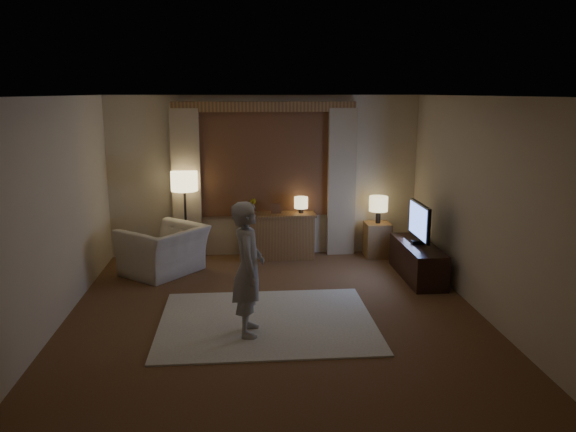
{
  "coord_description": "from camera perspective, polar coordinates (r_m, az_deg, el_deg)",
  "views": [
    {
      "loc": [
        -0.38,
        -6.28,
        2.64
      ],
      "look_at": [
        0.2,
        0.6,
        1.12
      ],
      "focal_mm": 35.0,
      "sensor_mm": 36.0,
      "label": 1
    }
  ],
  "objects": [
    {
      "name": "room",
      "position": [
        6.92,
        -1.6,
        1.57
      ],
      "size": [
        5.04,
        5.54,
        2.64
      ],
      "color": "brown",
      "rests_on": "ground"
    },
    {
      "name": "rug",
      "position": [
        6.7,
        -2.15,
        -10.66
      ],
      "size": [
        2.5,
        2.0,
        0.02
      ],
      "primitive_type": "cube",
      "color": "beige",
      "rests_on": "floor"
    },
    {
      "name": "sideboard",
      "position": [
        9.09,
        -1.19,
        -2.14
      ],
      "size": [
        1.2,
        0.4,
        0.7
      ],
      "primitive_type": "cube",
      "color": "brown",
      "rests_on": "floor"
    },
    {
      "name": "picture_frame",
      "position": [
        8.99,
        -1.21,
        0.64
      ],
      "size": [
        0.16,
        0.02,
        0.2
      ],
      "primitive_type": "cube",
      "color": "brown",
      "rests_on": "sideboard"
    },
    {
      "name": "plant",
      "position": [
        8.96,
        -3.76,
        0.91
      ],
      "size": [
        0.16,
        0.13,
        0.3
      ],
      "primitive_type": "imported",
      "color": "#999999",
      "rests_on": "sideboard"
    },
    {
      "name": "table_lamp_sideboard",
      "position": [
        9.0,
        1.33,
        1.3
      ],
      "size": [
        0.22,
        0.22,
        0.3
      ],
      "color": "black",
      "rests_on": "sideboard"
    },
    {
      "name": "floor_lamp",
      "position": [
        8.94,
        -10.48,
        3.01
      ],
      "size": [
        0.42,
        0.42,
        1.43
      ],
      "color": "black",
      "rests_on": "floor"
    },
    {
      "name": "armchair",
      "position": [
        8.52,
        -12.48,
        -3.43
      ],
      "size": [
        1.42,
        1.44,
        0.7
      ],
      "primitive_type": "imported",
      "rotation": [
        0.0,
        0.0,
        -2.26
      ],
      "color": "beige",
      "rests_on": "floor"
    },
    {
      "name": "side_table",
      "position": [
        9.31,
        9.06,
        -2.39
      ],
      "size": [
        0.4,
        0.4,
        0.56
      ],
      "primitive_type": "cube",
      "color": "brown",
      "rests_on": "floor"
    },
    {
      "name": "table_lamp_side",
      "position": [
        9.17,
        9.18,
        1.16
      ],
      "size": [
        0.3,
        0.3,
        0.44
      ],
      "color": "black",
      "rests_on": "side_table"
    },
    {
      "name": "tv_stand",
      "position": [
        8.37,
        13.02,
        -4.46
      ],
      "size": [
        0.45,
        1.4,
        0.5
      ],
      "primitive_type": "cube",
      "color": "black",
      "rests_on": "floor"
    },
    {
      "name": "tv",
      "position": [
        8.22,
        13.2,
        -0.58
      ],
      "size": [
        0.2,
        0.83,
        0.6
      ],
      "color": "black",
      "rests_on": "tv_stand"
    },
    {
      "name": "person",
      "position": [
        6.14,
        -4.07,
        -5.36
      ],
      "size": [
        0.37,
        0.55,
        1.49
      ],
      "primitive_type": "imported",
      "rotation": [
        0.0,
        0.0,
        1.54
      ],
      "color": "#9D9891",
      "rests_on": "rug"
    }
  ]
}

